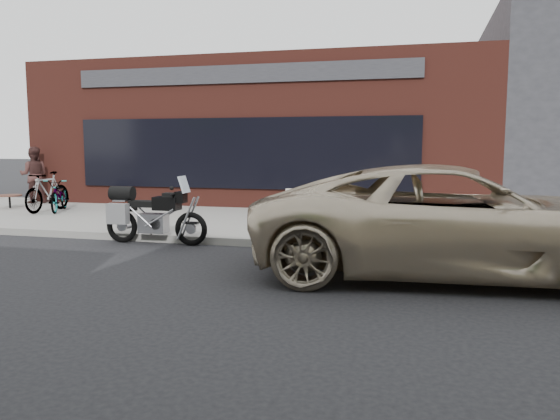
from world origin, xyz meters
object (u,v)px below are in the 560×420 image
object	(u,v)px
minivan	(454,221)
sandwich_sign	(297,207)
cafe_table	(9,196)
motorcycle	(148,214)
bicycle_rear	(47,192)
cafe_patron_left	(34,175)
bicycle_front	(60,195)

from	to	relation	value
minivan	sandwich_sign	bearing A→B (deg)	37.61
cafe_table	minivan	bearing A→B (deg)	-21.37
motorcycle	bicycle_rear	xyz separation A→B (m)	(-4.57, 2.96, 0.10)
cafe_table	cafe_patron_left	world-z (taller)	cafe_patron_left
motorcycle	cafe_patron_left	distance (m)	8.02
bicycle_rear	cafe_patron_left	size ratio (longest dim) A/B	1.03
bicycle_front	bicycle_rear	xyz separation A→B (m)	(-0.26, -0.15, 0.10)
bicycle_rear	cafe_patron_left	bearing A→B (deg)	135.84
bicycle_front	cafe_patron_left	distance (m)	2.73
motorcycle	minivan	size ratio (longest dim) A/B	0.36
bicycle_rear	cafe_table	size ratio (longest dim) A/B	2.67
motorcycle	cafe_patron_left	bearing A→B (deg)	142.68
cafe_patron_left	cafe_table	bearing A→B (deg)	74.63
motorcycle	minivan	world-z (taller)	minivan
motorcycle	cafe_table	xyz separation A→B (m)	(-6.17, 3.39, -0.08)
bicycle_rear	cafe_table	xyz separation A→B (m)	(-1.60, 0.43, -0.19)
bicycle_rear	sandwich_sign	bearing A→B (deg)	-5.82
sandwich_sign	cafe_table	size ratio (longest dim) A/B	1.24
minivan	bicycle_front	world-z (taller)	minivan
motorcycle	bicycle_front	xyz separation A→B (m)	(-4.31, 3.11, 0.00)
motorcycle	bicycle_front	distance (m)	5.31
motorcycle	sandwich_sign	bearing A→B (deg)	41.42
cafe_patron_left	sandwich_sign	bearing A→B (deg)	138.16
bicycle_front	sandwich_sign	bearing A→B (deg)	-31.16
bicycle_front	cafe_patron_left	xyz separation A→B (m)	(-2.12, 1.66, 0.43)
minivan	cafe_table	size ratio (longest dim) A/B	8.90
minivan	sandwich_sign	size ratio (longest dim) A/B	7.20
motorcycle	bicycle_front	size ratio (longest dim) A/B	1.29
sandwich_sign	minivan	bearing A→B (deg)	-73.21
motorcycle	bicycle_rear	bearing A→B (deg)	146.32
bicycle_front	motorcycle	bearing A→B (deg)	-59.62
minivan	cafe_table	bearing A→B (deg)	63.77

